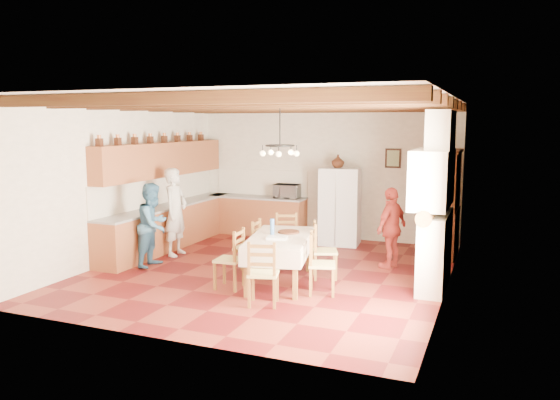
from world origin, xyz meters
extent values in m
cube|color=#531011|center=(0.00, 0.00, -0.01)|extent=(6.00, 6.50, 0.02)
cube|color=white|center=(0.00, 0.00, 3.01)|extent=(6.00, 6.50, 0.02)
cube|color=beige|center=(0.00, 3.26, 1.50)|extent=(6.00, 0.02, 3.00)
cube|color=beige|center=(0.00, -3.26, 1.50)|extent=(6.00, 0.02, 3.00)
cube|color=beige|center=(-3.01, 0.00, 1.50)|extent=(0.02, 6.50, 3.00)
cube|color=beige|center=(3.01, 0.00, 1.50)|extent=(0.02, 6.50, 3.00)
cube|color=brown|center=(-2.70, 1.05, 0.43)|extent=(0.60, 4.30, 0.86)
cube|color=brown|center=(-1.55, 2.95, 0.43)|extent=(2.30, 0.60, 0.86)
cube|color=slate|center=(-2.70, 1.05, 0.88)|extent=(0.62, 4.30, 0.04)
cube|color=slate|center=(-1.55, 2.95, 0.88)|extent=(2.34, 0.62, 0.04)
cube|color=beige|center=(-2.98, 1.05, 1.20)|extent=(0.03, 4.30, 0.60)
cube|color=beige|center=(-1.55, 3.23, 1.20)|extent=(2.30, 0.03, 0.60)
cube|color=brown|center=(-2.83, 1.05, 1.85)|extent=(0.35, 4.20, 0.70)
cube|color=black|center=(1.55, 3.23, 1.85)|extent=(0.34, 0.03, 0.42)
cube|color=silver|center=(0.55, 2.65, 0.83)|extent=(0.89, 0.76, 1.66)
cube|color=beige|center=(0.44, -0.54, 0.76)|extent=(1.27, 1.95, 0.05)
cube|color=brown|center=(0.24, -1.40, 0.37)|extent=(0.08, 0.08, 0.74)
cube|color=brown|center=(0.96, -1.24, 0.37)|extent=(0.08, 0.08, 0.74)
cube|color=brown|center=(-0.09, 0.17, 0.37)|extent=(0.08, 0.08, 0.74)
cube|color=brown|center=(0.63, 0.32, 0.37)|extent=(0.08, 0.08, 0.74)
torus|color=black|center=(0.44, -0.54, 2.25)|extent=(0.47, 0.47, 0.03)
imported|color=beige|center=(-2.19, 0.48, 0.87)|extent=(0.46, 0.66, 1.74)
imported|color=teal|center=(-2.11, -0.39, 0.77)|extent=(0.62, 0.77, 1.53)
imported|color=#B3362C|center=(1.94, 1.11, 0.74)|extent=(0.65, 0.93, 1.47)
imported|color=silver|center=(-0.79, 2.95, 1.06)|extent=(0.59, 0.42, 0.32)
imported|color=#38190C|center=(0.49, 2.65, 1.80)|extent=(0.27, 0.27, 0.28)
camera|label=1|loc=(3.68, -8.58, 2.61)|focal=35.00mm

